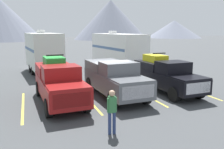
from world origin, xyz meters
TOP-DOWN VIEW (x-y plane):
  - ground_plane at (0.00, 0.00)m, footprint 240.00×240.00m
  - pickup_truck_a at (-3.42, -0.77)m, footprint 2.36×5.96m
  - pickup_truck_b at (-0.12, -0.61)m, footprint 2.47×5.90m
  - pickup_truck_c at (3.40, -0.66)m, footprint 2.30×5.72m
  - lot_stripe_a at (-5.35, -0.88)m, footprint 0.12×5.50m
  - lot_stripe_b at (-1.78, -0.88)m, footprint 0.12×5.50m
  - lot_stripe_c at (1.78, -0.88)m, footprint 0.12×5.50m
  - lot_stripe_d at (5.35, -0.88)m, footprint 0.12×5.50m
  - camper_trailer_a at (-3.54, 9.18)m, footprint 3.18×7.37m
  - camper_trailer_b at (3.76, 9.07)m, footprint 3.40×9.13m
  - person_a at (-2.05, -5.70)m, footprint 0.39×0.24m
  - mountain_ridge at (-4.65, 86.45)m, footprint 151.58×38.76m

SIDE VIEW (x-z plane):
  - ground_plane at x=0.00m, z-range 0.00..0.00m
  - lot_stripe_a at x=-5.35m, z-range 0.00..0.01m
  - lot_stripe_b at x=-1.78m, z-range 0.00..0.01m
  - lot_stripe_c at x=1.78m, z-range 0.00..0.01m
  - lot_stripe_d at x=5.35m, z-range 0.00..0.01m
  - person_a at x=-2.05m, z-range 0.13..1.88m
  - pickup_truck_c at x=3.40m, z-range -0.10..2.36m
  - pickup_truck_b at x=-0.12m, z-range 0.07..2.24m
  - pickup_truck_a at x=-3.42m, z-range -0.10..2.48m
  - camper_trailer_b at x=3.76m, z-range 0.10..3.97m
  - camper_trailer_a at x=-3.54m, z-range 0.10..4.06m
  - mountain_ridge at x=-4.65m, z-range -0.69..16.09m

